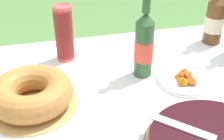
{
  "coord_description": "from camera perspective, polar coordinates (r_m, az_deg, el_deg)",
  "views": [
    {
      "loc": [
        -0.17,
        -0.79,
        1.39
      ],
      "look_at": [
        0.05,
        0.12,
        0.81
      ],
      "focal_mm": 50.0,
      "sensor_mm": 36.0,
      "label": 1
    }
  ],
  "objects": [
    {
      "name": "garden_table",
      "position": [
        1.07,
        -1.37,
        -9.68
      ],
      "size": [
        1.51,
        1.02,
        0.74
      ],
      "color": "#A87A47",
      "rests_on": "ground_plane"
    },
    {
      "name": "cider_bottle_amber",
      "position": [
        1.44,
        18.31,
        8.82
      ],
      "size": [
        0.08,
        0.08,
        0.3
      ],
      "color": "brown",
      "rests_on": "tablecloth"
    },
    {
      "name": "cup_stack",
      "position": [
        1.25,
        -8.75,
        6.64
      ],
      "size": [
        0.07,
        0.07,
        0.23
      ],
      "color": "#E04C47",
      "rests_on": "tablecloth"
    },
    {
      "name": "cider_bottle_green",
      "position": [
        1.13,
        5.88,
        4.64
      ],
      "size": [
        0.07,
        0.07,
        0.33
      ],
      "color": "#2D562D",
      "rests_on": "tablecloth"
    },
    {
      "name": "bundt_cake",
      "position": [
        1.03,
        -14.54,
        -4.21
      ],
      "size": [
        0.3,
        0.3,
        0.1
      ],
      "color": "tan",
      "rests_on": "tablecloth"
    },
    {
      "name": "tablecloth",
      "position": [
        1.04,
        -1.41,
        -7.21
      ],
      "size": [
        1.52,
        1.03,
        0.1
      ],
      "color": "white",
      "rests_on": "garden_table"
    },
    {
      "name": "snack_plate_near",
      "position": [
        1.16,
        13.32,
        -1.64
      ],
      "size": [
        0.21,
        0.21,
        0.05
      ],
      "color": "white",
      "rests_on": "tablecloth"
    }
  ]
}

